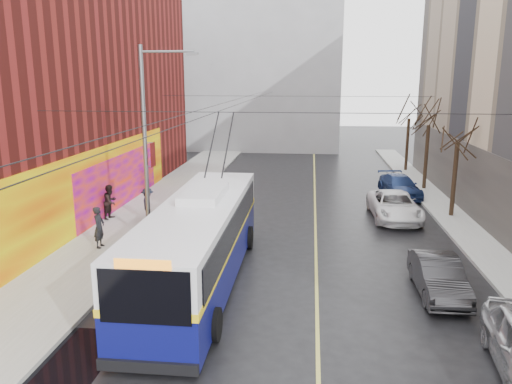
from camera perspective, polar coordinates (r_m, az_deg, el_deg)
ground at (r=14.03m, az=0.61°, el=-19.87°), size 140.00×140.00×0.00m
sidewalk_left at (r=26.53m, az=-14.20°, el=-3.95°), size 4.00×60.00×0.15m
sidewalk_right at (r=26.11m, az=23.58°, el=-4.93°), size 2.00×60.00×0.15m
lane_line at (r=26.84m, az=6.80°, el=-3.60°), size 0.12×50.00×0.01m
building_far at (r=57.19m, az=-0.90°, el=14.36°), size 20.50×12.10×18.00m
streetlight_pole at (r=23.09m, az=-12.21°, el=5.80°), size 2.65×0.60×9.00m
catenary_wires at (r=26.79m, az=-1.65°, el=10.04°), size 18.00×60.00×0.22m
tree_near at (r=28.94m, az=22.17°, el=6.79°), size 3.20×3.20×6.40m
tree_mid at (r=35.69m, az=19.21°, el=8.46°), size 3.20×3.20×6.68m
tree_far at (r=42.54m, az=17.15°, el=9.07°), size 3.20×3.20×6.57m
puddle at (r=15.54m, az=-20.82°, el=-17.25°), size 2.42×3.29×0.01m
pigeons_flying at (r=22.42m, az=-5.18°, el=12.35°), size 4.02×2.38×2.62m
trolleybus at (r=18.75m, az=-6.49°, el=-5.58°), size 3.02×12.75×6.02m
parked_car_b at (r=19.18m, az=20.12°, el=-9.04°), size 1.45×4.16×1.37m
parked_car_c at (r=28.43m, az=15.52°, el=-1.52°), size 2.61×5.37×1.47m
parked_car_d at (r=33.93m, az=16.09°, el=0.67°), size 2.62×4.96×1.37m
following_car at (r=29.17m, az=-4.73°, el=-0.81°), size 1.94×4.16×1.38m
pedestrian_a at (r=23.40m, az=-17.50°, el=-3.85°), size 0.45×0.68×1.87m
pedestrian_b at (r=27.95m, az=-16.30°, el=-1.07°), size 0.87×1.03×1.87m
pedestrian_c at (r=27.25m, az=-12.26°, el=-1.34°), size 0.93×1.26×1.74m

